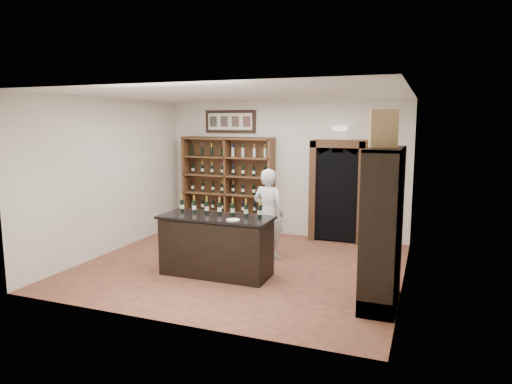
# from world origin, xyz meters

# --- Properties ---
(floor) EXTENTS (5.50, 5.50, 0.00)m
(floor) POSITION_xyz_m (0.00, 0.00, 0.00)
(floor) COLOR #915A3A
(floor) RESTS_ON ground
(ceiling) EXTENTS (5.50, 5.50, 0.00)m
(ceiling) POSITION_xyz_m (0.00, 0.00, 3.00)
(ceiling) COLOR white
(ceiling) RESTS_ON wall_back
(wall_back) EXTENTS (5.50, 0.04, 3.00)m
(wall_back) POSITION_xyz_m (0.00, 2.50, 1.50)
(wall_back) COLOR silver
(wall_back) RESTS_ON ground
(wall_left) EXTENTS (0.04, 5.00, 3.00)m
(wall_left) POSITION_xyz_m (-2.75, 0.00, 1.50)
(wall_left) COLOR silver
(wall_left) RESTS_ON ground
(wall_right) EXTENTS (0.04, 5.00, 3.00)m
(wall_right) POSITION_xyz_m (2.75, 0.00, 1.50)
(wall_right) COLOR silver
(wall_right) RESTS_ON ground
(wine_shelf) EXTENTS (2.20, 0.38, 2.20)m
(wine_shelf) POSITION_xyz_m (-1.30, 2.33, 1.10)
(wine_shelf) COLOR brown
(wine_shelf) RESTS_ON ground
(framed_picture) EXTENTS (1.25, 0.04, 0.52)m
(framed_picture) POSITION_xyz_m (-1.30, 2.47, 2.55)
(framed_picture) COLOR black
(framed_picture) RESTS_ON wall_back
(arched_doorway) EXTENTS (1.17, 0.35, 2.17)m
(arched_doorway) POSITION_xyz_m (1.25, 2.33, 1.14)
(arched_doorway) COLOR black
(arched_doorway) RESTS_ON ground
(emergency_light) EXTENTS (0.30, 0.10, 0.10)m
(emergency_light) POSITION_xyz_m (1.25, 2.42, 2.40)
(emergency_light) COLOR white
(emergency_light) RESTS_ON wall_back
(tasting_counter) EXTENTS (1.88, 0.78, 1.00)m
(tasting_counter) POSITION_xyz_m (-0.20, -0.60, 0.49)
(tasting_counter) COLOR black
(tasting_counter) RESTS_ON ground
(counter_bottle_0) EXTENTS (0.07, 0.07, 0.30)m
(counter_bottle_0) POSITION_xyz_m (-0.92, -0.46, 1.11)
(counter_bottle_0) COLOR black
(counter_bottle_0) RESTS_ON tasting_counter
(counter_bottle_1) EXTENTS (0.07, 0.07, 0.30)m
(counter_bottle_1) POSITION_xyz_m (-0.68, -0.46, 1.11)
(counter_bottle_1) COLOR black
(counter_bottle_1) RESTS_ON tasting_counter
(counter_bottle_2) EXTENTS (0.07, 0.07, 0.30)m
(counter_bottle_2) POSITION_xyz_m (-0.44, -0.46, 1.11)
(counter_bottle_2) COLOR black
(counter_bottle_2) RESTS_ON tasting_counter
(counter_bottle_3) EXTENTS (0.07, 0.07, 0.30)m
(counter_bottle_3) POSITION_xyz_m (-0.20, -0.46, 1.11)
(counter_bottle_3) COLOR black
(counter_bottle_3) RESTS_ON tasting_counter
(counter_bottle_4) EXTENTS (0.07, 0.07, 0.30)m
(counter_bottle_4) POSITION_xyz_m (0.04, -0.46, 1.11)
(counter_bottle_4) COLOR black
(counter_bottle_4) RESTS_ON tasting_counter
(counter_bottle_5) EXTENTS (0.07, 0.07, 0.30)m
(counter_bottle_5) POSITION_xyz_m (0.28, -0.46, 1.11)
(counter_bottle_5) COLOR black
(counter_bottle_5) RESTS_ON tasting_counter
(counter_bottle_6) EXTENTS (0.07, 0.07, 0.30)m
(counter_bottle_6) POSITION_xyz_m (0.52, -0.46, 1.11)
(counter_bottle_6) COLOR black
(counter_bottle_6) RESTS_ON tasting_counter
(side_cabinet) EXTENTS (0.48, 1.20, 2.20)m
(side_cabinet) POSITION_xyz_m (2.52, -0.90, 0.75)
(side_cabinet) COLOR black
(side_cabinet) RESTS_ON ground
(shopkeeper) EXTENTS (0.67, 0.49, 1.69)m
(shopkeeper) POSITION_xyz_m (0.28, 0.65, 0.85)
(shopkeeper) COLOR silver
(shopkeeper) RESTS_ON ground
(plate) EXTENTS (0.21, 0.21, 0.02)m
(plate) POSITION_xyz_m (0.20, -0.80, 1.01)
(plate) COLOR silver
(plate) RESTS_ON tasting_counter
(wine_crate) EXTENTS (0.39, 0.25, 0.51)m
(wine_crate) POSITION_xyz_m (2.45, -0.92, 2.45)
(wine_crate) COLOR tan
(wine_crate) RESTS_ON side_cabinet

